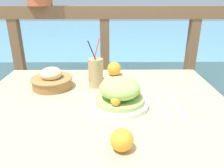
# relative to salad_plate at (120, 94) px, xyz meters

# --- Properties ---
(patio_table) EXTENTS (1.14, 0.89, 0.74)m
(patio_table) POSITION_rel_salad_plate_xyz_m (-0.08, 0.05, -0.15)
(patio_table) COLOR tan
(patio_table) RESTS_ON ground_plane
(railing_fence) EXTENTS (2.80, 0.08, 1.11)m
(railing_fence) POSITION_rel_salad_plate_xyz_m (-0.08, 0.85, -0.03)
(railing_fence) COLOR brown
(railing_fence) RESTS_ON ground_plane
(sea_backdrop) EXTENTS (12.00, 4.00, 0.54)m
(sea_backdrop) POSITION_rel_salad_plate_xyz_m (-0.08, 3.35, -0.52)
(sea_backdrop) COLOR #568EA8
(sea_backdrop) RESTS_ON ground_plane
(salad_plate) EXTENTS (0.25, 0.25, 0.13)m
(salad_plate) POSITION_rel_salad_plate_xyz_m (0.00, 0.00, 0.00)
(salad_plate) COLOR silver
(salad_plate) RESTS_ON patio_table
(drink_glass) EXTENTS (0.08, 0.08, 0.24)m
(drink_glass) POSITION_rel_salad_plate_xyz_m (-0.11, 0.22, 0.02)
(drink_glass) COLOR tan
(drink_glass) RESTS_ON patio_table
(bread_basket) EXTENTS (0.21, 0.21, 0.11)m
(bread_basket) POSITION_rel_salad_plate_xyz_m (-0.34, 0.20, -0.01)
(bread_basket) COLOR olive
(bread_basket) RESTS_ON patio_table
(fork) EXTENTS (0.02, 0.18, 0.00)m
(fork) POSITION_rel_salad_plate_xyz_m (0.18, -0.01, -0.05)
(fork) COLOR silver
(fork) RESTS_ON patio_table
(knife) EXTENTS (0.02, 0.18, 0.00)m
(knife) POSITION_rel_salad_plate_xyz_m (0.24, -0.01, -0.05)
(knife) COLOR silver
(knife) RESTS_ON patio_table
(orange_near_basket) EXTENTS (0.07, 0.07, 0.07)m
(orange_near_basket) POSITION_rel_salad_plate_xyz_m (-0.01, -0.29, -0.02)
(orange_near_basket) COLOR #F9A328
(orange_near_basket) RESTS_ON patio_table
(orange_near_glass) EXTENTS (0.08, 0.08, 0.08)m
(orange_near_glass) POSITION_rel_salad_plate_xyz_m (-0.02, 0.39, -0.01)
(orange_near_glass) COLOR #F9A328
(orange_near_glass) RESTS_ON patio_table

